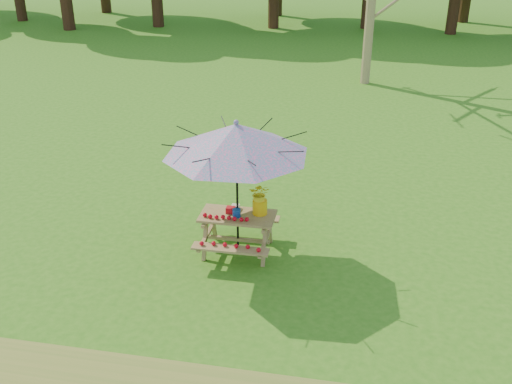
# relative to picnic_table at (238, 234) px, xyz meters

# --- Properties ---
(ground) EXTENTS (120.00, 120.00, 0.00)m
(ground) POSITION_rel_picnic_table_xyz_m (-3.49, -0.50, -0.33)
(ground) COLOR #307115
(ground) RESTS_ON ground
(picnic_table) EXTENTS (1.20, 1.32, 0.67)m
(picnic_table) POSITION_rel_picnic_table_xyz_m (0.00, 0.00, 0.00)
(picnic_table) COLOR olive
(picnic_table) RESTS_ON ground
(patio_umbrella) EXTENTS (2.89, 2.89, 2.26)m
(patio_umbrella) POSITION_rel_picnic_table_xyz_m (0.00, 0.00, 1.62)
(patio_umbrella) COLOR black
(patio_umbrella) RESTS_ON ground
(produce_bins) EXTENTS (0.26, 0.39, 0.13)m
(produce_bins) POSITION_rel_picnic_table_xyz_m (-0.06, 0.04, 0.40)
(produce_bins) COLOR red
(produce_bins) RESTS_ON picnic_table
(tomatoes_row) EXTENTS (0.77, 0.13, 0.07)m
(tomatoes_row) POSITION_rel_picnic_table_xyz_m (-0.15, -0.18, 0.38)
(tomatoes_row) COLOR red
(tomatoes_row) RESTS_ON picnic_table
(flower_bucket) EXTENTS (0.33, 0.29, 0.53)m
(flower_bucket) POSITION_rel_picnic_table_xyz_m (0.34, 0.12, 0.63)
(flower_bucket) COLOR yellow
(flower_bucket) RESTS_ON picnic_table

